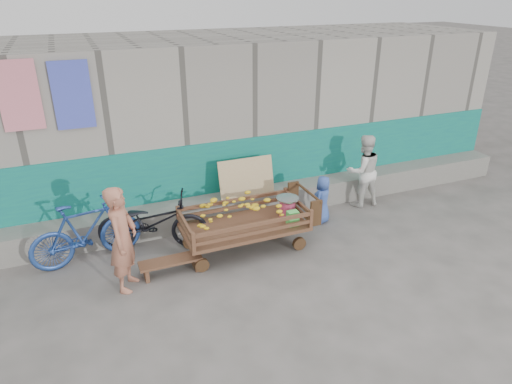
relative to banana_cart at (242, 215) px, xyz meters
name	(u,v)px	position (x,y,z in m)	size (l,w,h in m)	color
ground	(285,291)	(0.15, -1.26, -0.61)	(80.00, 80.00, 0.00)	#4D4B47
building_wall	(199,117)	(0.15, 2.79, 0.85)	(12.00, 3.50, 3.00)	gray
banana_cart	(242,215)	(0.00, 0.00, 0.00)	(2.12, 0.97, 0.90)	brown
bench	(171,263)	(-1.20, -0.22, -0.44)	(0.91, 0.27, 0.23)	brown
vendor_man	(123,239)	(-1.83, -0.32, 0.15)	(0.56, 0.37, 1.53)	#AF6A51
woman	(363,171)	(2.70, 0.68, 0.09)	(0.68, 0.53, 1.39)	silver
child	(322,199)	(1.65, 0.35, -0.18)	(0.42, 0.28, 0.87)	#3755A7
bicycle_dark	(153,222)	(-1.28, 0.59, -0.15)	(0.61, 1.75, 0.92)	black
bicycle_blue	(86,232)	(-2.28, 0.59, -0.11)	(0.47, 1.66, 1.00)	#264899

